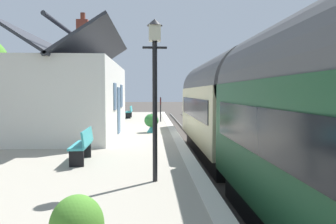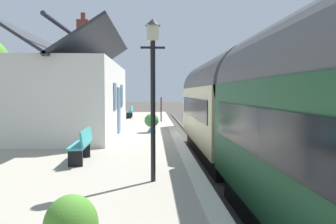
{
  "view_description": "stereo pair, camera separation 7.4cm",
  "coord_description": "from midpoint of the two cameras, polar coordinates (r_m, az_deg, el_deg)",
  "views": [
    {
      "loc": [
        -13.8,
        2.23,
        2.77
      ],
      "look_at": [
        -0.12,
        1.5,
        1.92
      ],
      "focal_mm": 33.11,
      "sensor_mm": 36.0,
      "label": 1
    },
    {
      "loc": [
        -13.8,
        2.16,
        2.77
      ],
      "look_at": [
        -0.12,
        1.5,
        1.92
      ],
      "focal_mm": 33.11,
      "sensor_mm": 36.0,
      "label": 2
    }
  ],
  "objects": [
    {
      "name": "rail_near",
      "position": [
        14.57,
        12.27,
        -7.21
      ],
      "size": [
        52.0,
        0.08,
        0.14
      ],
      "primitive_type": "cube",
      "color": "gray",
      "rests_on": "ground"
    },
    {
      "name": "bench_platform_end",
      "position": [
        8.64,
        -15.61,
        -5.74
      ],
      "size": [
        1.41,
        0.48,
        0.88
      ],
      "color": "teal",
      "rests_on": "platform"
    },
    {
      "name": "station_sign_board",
      "position": [
        19.99,
        -1.49,
        1.66
      ],
      "size": [
        0.96,
        0.06,
        1.57
      ],
      "color": "black",
      "rests_on": "platform"
    },
    {
      "name": "platform",
      "position": [
        14.16,
        -11.93,
        -5.92
      ],
      "size": [
        32.0,
        6.74,
        0.92
      ],
      "primitive_type": "cube",
      "color": "#A39B8C",
      "rests_on": "ground"
    },
    {
      "name": "lamp_post_platform",
      "position": [
        6.42,
        -2.78,
        8.16
      ],
      "size": [
        0.32,
        0.5,
        3.35
      ],
      "color": "black",
      "rests_on": "platform"
    },
    {
      "name": "bench_near_building",
      "position": [
        22.94,
        -7.18,
        0.09
      ],
      "size": [
        1.41,
        0.45,
        0.88
      ],
      "color": "teal",
      "rests_on": "platform"
    },
    {
      "name": "platform_edge_coping",
      "position": [
        13.96,
        1.14,
        -4.03
      ],
      "size": [
        32.0,
        0.36,
        0.02
      ],
      "primitive_type": "cube",
      "color": "beige",
      "rests_on": "platform"
    },
    {
      "name": "rail_far",
      "position": [
        14.26,
        6.63,
        -7.39
      ],
      "size": [
        52.0,
        0.08,
        0.14
      ],
      "primitive_type": "cube",
      "color": "gray",
      "rests_on": "ground"
    },
    {
      "name": "planter_bench_left",
      "position": [
        21.72,
        -9.14,
        0.13
      ],
      "size": [
        0.72,
        0.72,
        1.08
      ],
      "color": "teal",
      "rests_on": "platform"
    },
    {
      "name": "planter_edge_near",
      "position": [
        20.61,
        -14.36,
        -0.53
      ],
      "size": [
        0.45,
        0.45,
        0.75
      ],
      "color": "#9E5138",
      "rests_on": "platform"
    },
    {
      "name": "station_building",
      "position": [
        14.51,
        -16.67,
        2.77
      ],
      "size": [
        8.11,
        3.98,
        5.79
      ],
      "color": "white",
      "rests_on": "platform"
    },
    {
      "name": "ground_plane",
      "position": [
        14.24,
        5.91,
        -7.68
      ],
      "size": [
        160.0,
        160.0,
        0.0
      ],
      "primitive_type": "plane",
      "color": "#423D38"
    },
    {
      "name": "planter_under_sign",
      "position": [
        14.52,
        -3.21,
        -1.88
      ],
      "size": [
        0.67,
        0.67,
        0.93
      ],
      "color": "teal",
      "rests_on": "platform"
    }
  ]
}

